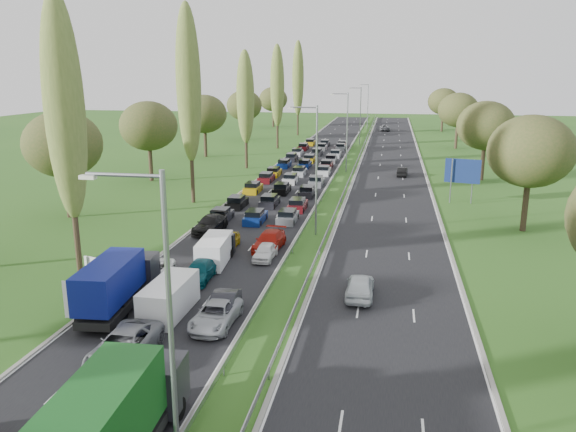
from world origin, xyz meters
The scene contains 26 objects.
ground centered at (4.50, 80.00, 0.00)m, with size 260.00×260.00×0.00m, color #2A581B.
near_carriageway centered at (-2.25, 82.50, 0.00)m, with size 10.50×215.00×0.04m, color black.
far_carriageway centered at (11.25, 82.50, 0.00)m, with size 10.50×215.00×0.04m, color black.
central_reservation centered at (4.50, 82.50, 0.55)m, with size 2.36×215.00×0.32m.
lamp_columns centered at (4.50, 78.00, 6.00)m, with size 0.18×140.18×12.00m.
poplar_row centered at (-11.50, 68.17, 12.39)m, with size 2.80×127.80×22.44m.
woodland_left centered at (-22.00, 62.63, 7.68)m, with size 8.00×166.00×11.10m.
woodland_right centered at (24.00, 66.67, 7.68)m, with size 8.00×153.00×11.10m.
traffic_queue_fill centered at (-2.27, 77.55, 0.44)m, with size 9.12×67.87×0.80m.
near_car_2 centered at (-5.71, 28.95, 0.70)m, with size 2.26×4.90×1.36m, color white.
near_car_3 centered at (-5.54, 42.09, 0.80)m, with size 2.17×5.35×1.55m, color black.
near_car_6 centered at (-2.30, 17.63, 0.80)m, with size 2.59×5.61×1.56m, color slate.
near_car_7 centered at (-2.28, 29.59, 0.70)m, with size 1.89×4.65×1.35m, color #044049.
near_car_8 centered at (-2.40, 37.54, 0.68)m, with size 1.56×3.87×1.32m, color #A98C0B.
near_car_9 centered at (1.26, 23.80, 0.73)m, with size 1.51×4.32×1.43m, color black.
near_car_10 centered at (1.21, 22.44, 0.70)m, with size 2.27×4.92×1.37m, color #A4A7AD.
near_car_11 centered at (1.19, 37.75, 0.78)m, with size 2.12×5.22×1.52m, color #A01309.
near_car_12 centered at (1.42, 35.10, 0.67)m, with size 1.54×3.82×1.30m, color white.
far_car_0 centered at (9.48, 28.48, 0.80)m, with size 1.85×4.61×1.57m, color silver.
far_car_1 centered at (12.96, 76.17, 0.67)m, with size 1.38×3.96×1.30m, color black.
far_car_2 centered at (9.32, 144.13, 0.82)m, with size 2.65×5.75×1.60m, color slate.
blue_lorry centered at (-5.57, 23.51, 1.84)m, with size 2.31×8.33×3.52m.
white_van_front centered at (-2.13, 23.73, 1.11)m, with size 2.12×5.40×2.17m.
white_van_rear centered at (-2.34, 33.65, 1.07)m, with size 2.03×5.19×2.08m.
info_sign centered at (-9.40, 27.32, 1.37)m, with size 1.48×0.45×2.10m.
direction_sign centered at (19.40, 59.24, 3.57)m, with size 3.93×0.94×5.20m.
Camera 1 is at (11.11, -7.39, 14.75)m, focal length 35.00 mm.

